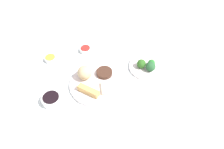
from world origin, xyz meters
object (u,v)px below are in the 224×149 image
(sauce_ramekin_sweet_and_sour, at_px, (86,50))
(sauce_ramekin_hot_mustard, at_px, (51,59))
(soy_sauce_bowl, at_px, (52,100))
(broccoli_plate, at_px, (147,67))
(main_plate, at_px, (97,84))

(sauce_ramekin_sweet_and_sour, bearing_deg, sauce_ramekin_hot_mustard, -64.11)
(soy_sauce_bowl, relative_size, sauce_ramekin_hot_mustard, 1.44)
(broccoli_plate, distance_m, sauce_ramekin_sweet_and_sour, 0.36)
(main_plate, xyz_separation_m, soy_sauce_bowl, (0.12, -0.20, 0.01))
(main_plate, bearing_deg, soy_sauce_bowl, -59.72)
(sauce_ramekin_hot_mustard, bearing_deg, sauce_ramekin_sweet_and_sour, 115.89)
(broccoli_plate, xyz_separation_m, soy_sauce_bowl, (0.25, -0.45, 0.01))
(soy_sauce_bowl, bearing_deg, broccoli_plate, 119.28)
(broccoli_plate, height_order, sauce_ramekin_sweet_and_sour, sauce_ramekin_sweet_and_sour)
(main_plate, relative_size, sauce_ramekin_hot_mustard, 4.23)
(main_plate, bearing_deg, sauce_ramekin_sweet_and_sour, -158.62)
(main_plate, distance_m, soy_sauce_bowl, 0.23)
(main_plate, height_order, sauce_ramekin_sweet_and_sour, sauce_ramekin_sweet_and_sour)
(broccoli_plate, xyz_separation_m, sauce_ramekin_hot_mustard, (-0.02, -0.53, 0.00))
(main_plate, xyz_separation_m, broccoli_plate, (-0.14, 0.25, -0.00))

